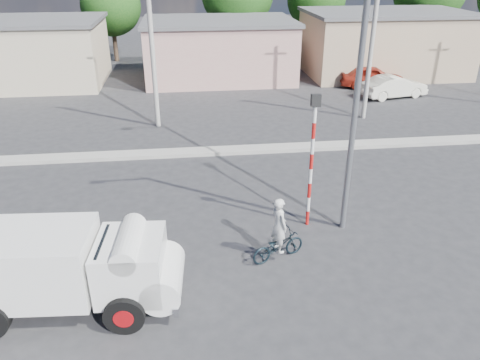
{
  "coord_description": "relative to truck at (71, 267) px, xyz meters",
  "views": [
    {
      "loc": [
        -0.59,
        -11.34,
        7.99
      ],
      "look_at": [
        1.09,
        2.41,
        1.3
      ],
      "focal_mm": 35.0,
      "sensor_mm": 36.0,
      "label": 1
    }
  ],
  "objects": [
    {
      "name": "traffic_pole",
      "position": [
        6.71,
        3.2,
        1.39
      ],
      "size": [
        0.28,
        0.18,
        4.36
      ],
      "color": "red",
      "rests_on": "ground"
    },
    {
      "name": "building_row",
      "position": [
        4.61,
        23.7,
        0.93
      ],
      "size": [
        37.8,
        7.3,
        4.44
      ],
      "color": "beige",
      "rests_on": "ground"
    },
    {
      "name": "car_red",
      "position": [
        15.33,
        19.85,
        -0.49
      ],
      "size": [
        4.4,
        2.37,
        1.42
      ],
      "primitive_type": "imported",
      "rotation": [
        0.0,
        0.0,
        1.4
      ],
      "color": "maroon",
      "rests_on": "ground"
    },
    {
      "name": "utility_poles",
      "position": [
        6.76,
        13.7,
        2.86
      ],
      "size": [
        35.4,
        0.24,
        8.0
      ],
      "color": "#99968E",
      "rests_on": "ground"
    },
    {
      "name": "median",
      "position": [
        3.51,
        9.7,
        -1.12
      ],
      "size": [
        40.0,
        0.8,
        0.16
      ],
      "primitive_type": "cube",
      "color": "#99968E",
      "rests_on": "ground"
    },
    {
      "name": "cyclist",
      "position": [
        5.38,
        1.41,
        -0.37
      ],
      "size": [
        0.6,
        0.72,
        1.68
      ],
      "primitive_type": "imported",
      "rotation": [
        0.0,
        0.0,
        1.95
      ],
      "color": "silver",
      "rests_on": "ground"
    },
    {
      "name": "truck",
      "position": [
        0.0,
        0.0,
        0.0
      ],
      "size": [
        5.38,
        2.4,
        2.17
      ],
      "rotation": [
        0.0,
        0.0,
        -0.07
      ],
      "color": "black",
      "rests_on": "ground"
    },
    {
      "name": "bicycle",
      "position": [
        5.38,
        1.41,
        -0.76
      ],
      "size": [
        1.77,
        1.16,
        0.88
      ],
      "primitive_type": "imported",
      "rotation": [
        0.0,
        0.0,
        1.95
      ],
      "color": "black",
      "rests_on": "ground"
    },
    {
      "name": "car_cream",
      "position": [
        15.78,
        17.38,
        -0.53
      ],
      "size": [
        4.29,
        2.25,
        1.34
      ],
      "primitive_type": "imported",
      "rotation": [
        0.0,
        0.0,
        1.78
      ],
      "color": "white",
      "rests_on": "ground"
    },
    {
      "name": "streetlight",
      "position": [
        7.65,
        2.9,
        3.76
      ],
      "size": [
        2.34,
        0.22,
        9.0
      ],
      "color": "slate",
      "rests_on": "ground"
    },
    {
      "name": "ground_plane",
      "position": [
        3.51,
        1.7,
        -1.2
      ],
      "size": [
        120.0,
        120.0,
        0.0
      ],
      "primitive_type": "plane",
      "color": "#2C2C2F",
      "rests_on": "ground"
    }
  ]
}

